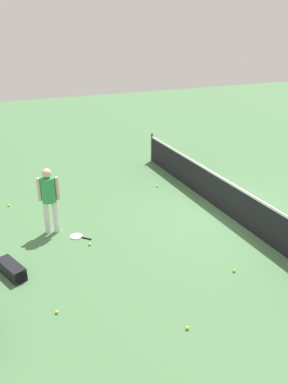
{
  "coord_description": "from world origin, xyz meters",
  "views": [
    {
      "loc": [
        7.72,
        -5.9,
        4.84
      ],
      "look_at": [
        -0.51,
        -2.3,
        0.9
      ],
      "focal_mm": 36.13,
      "sensor_mm": 36.0,
      "label": 1
    }
  ],
  "objects_px": {
    "player_near_side": "(49,195)",
    "tennis_racket_near_player": "(77,236)",
    "tennis_ball_midcourt": "(157,186)",
    "tennis_ball_stray_left": "(57,312)",
    "tennis_ball_stray_right": "(234,271)",
    "tennis_ball_by_net": "(9,205)",
    "tennis_ball_baseline": "(90,244)",
    "equipment_bag": "(12,270)",
    "tennis_ball_near_player": "(187,328)"
  },
  "relations": [
    {
      "from": "player_near_side",
      "to": "tennis_ball_near_player",
      "type": "xyz_separation_m",
      "value": [
        4.34,
        1.44,
        -0.98
      ]
    },
    {
      "from": "tennis_ball_baseline",
      "to": "tennis_ball_stray_left",
      "type": "relative_size",
      "value": 1.0
    },
    {
      "from": "tennis_ball_baseline",
      "to": "equipment_bag",
      "type": "relative_size",
      "value": 0.08
    },
    {
      "from": "tennis_racket_near_player",
      "to": "tennis_ball_midcourt",
      "type": "relative_size",
      "value": 8.17
    },
    {
      "from": "tennis_ball_baseline",
      "to": "tennis_ball_stray_right",
      "type": "xyz_separation_m",
      "value": [
        2.26,
        2.51,
        0.0
      ]
    },
    {
      "from": "player_near_side",
      "to": "tennis_ball_stray_right",
      "type": "distance_m",
      "value": 4.66
    },
    {
      "from": "player_near_side",
      "to": "tennis_racket_near_player",
      "type": "bearing_deg",
      "value": 45.11
    },
    {
      "from": "tennis_ball_near_player",
      "to": "tennis_ball_midcourt",
      "type": "bearing_deg",
      "value": 159.31
    },
    {
      "from": "equipment_bag",
      "to": "tennis_ball_by_net",
      "type": "bearing_deg",
      "value": 175.56
    },
    {
      "from": "tennis_ball_midcourt",
      "to": "tennis_ball_baseline",
      "type": "bearing_deg",
      "value": -49.37
    },
    {
      "from": "player_near_side",
      "to": "tennis_racket_near_player",
      "type": "distance_m",
      "value": 1.22
    },
    {
      "from": "player_near_side",
      "to": "tennis_ball_midcourt",
      "type": "bearing_deg",
      "value": 113.09
    },
    {
      "from": "tennis_ball_stray_right",
      "to": "tennis_ball_baseline",
      "type": "bearing_deg",
      "value": -132.02
    },
    {
      "from": "tennis_ball_stray_right",
      "to": "tennis_ball_midcourt",
      "type": "bearing_deg",
      "value": 174.22
    },
    {
      "from": "tennis_ball_near_player",
      "to": "equipment_bag",
      "type": "xyz_separation_m",
      "value": [
        -2.81,
        -2.57,
        0.11
      ]
    },
    {
      "from": "tennis_ball_baseline",
      "to": "equipment_bag",
      "type": "distance_m",
      "value": 1.88
    },
    {
      "from": "tennis_racket_near_player",
      "to": "tennis_ball_baseline",
      "type": "xyz_separation_m",
      "value": [
        0.51,
        0.17,
        0.02
      ]
    },
    {
      "from": "tennis_racket_near_player",
      "to": "tennis_ball_midcourt",
      "type": "height_order",
      "value": "tennis_ball_midcourt"
    },
    {
      "from": "player_near_side",
      "to": "tennis_ball_midcourt",
      "type": "distance_m",
      "value": 4.1
    },
    {
      "from": "player_near_side",
      "to": "tennis_ball_near_player",
      "type": "distance_m",
      "value": 4.67
    },
    {
      "from": "player_near_side",
      "to": "equipment_bag",
      "type": "bearing_deg",
      "value": -36.67
    },
    {
      "from": "tennis_ball_baseline",
      "to": "tennis_racket_near_player",
      "type": "bearing_deg",
      "value": -161.79
    },
    {
      "from": "player_near_side",
      "to": "tennis_ball_stray_left",
      "type": "xyz_separation_m",
      "value": [
        3.04,
        -0.54,
        -0.98
      ]
    },
    {
      "from": "equipment_bag",
      "to": "tennis_ball_stray_left",
      "type": "bearing_deg",
      "value": 21.41
    },
    {
      "from": "tennis_ball_midcourt",
      "to": "equipment_bag",
      "type": "relative_size",
      "value": 0.08
    },
    {
      "from": "tennis_ball_midcourt",
      "to": "tennis_ball_stray_left",
      "type": "xyz_separation_m",
      "value": [
        4.6,
        -4.21,
        0.0
      ]
    },
    {
      "from": "tennis_ball_by_net",
      "to": "tennis_ball_stray_right",
      "type": "distance_m",
      "value": 6.62
    },
    {
      "from": "tennis_racket_near_player",
      "to": "tennis_ball_stray_right",
      "type": "bearing_deg",
      "value": 44.0
    },
    {
      "from": "tennis_ball_baseline",
      "to": "equipment_bag",
      "type": "xyz_separation_m",
      "value": [
        0.52,
        -1.8,
        0.11
      ]
    },
    {
      "from": "tennis_ball_midcourt",
      "to": "tennis_ball_stray_left",
      "type": "height_order",
      "value": "same"
    },
    {
      "from": "tennis_ball_stray_left",
      "to": "tennis_racket_near_player",
      "type": "bearing_deg",
      "value": 157.71
    },
    {
      "from": "player_near_side",
      "to": "equipment_bag",
      "type": "relative_size",
      "value": 2.01
    },
    {
      "from": "tennis_ball_baseline",
      "to": "tennis_ball_stray_right",
      "type": "bearing_deg",
      "value": 47.98
    },
    {
      "from": "tennis_ball_midcourt",
      "to": "tennis_ball_stray_right",
      "type": "bearing_deg",
      "value": -5.78
    },
    {
      "from": "tennis_ball_stray_right",
      "to": "tennis_ball_by_net",
      "type": "bearing_deg",
      "value": -142.41
    },
    {
      "from": "tennis_ball_stray_left",
      "to": "player_near_side",
      "type": "bearing_deg",
      "value": 169.89
    },
    {
      "from": "tennis_racket_near_player",
      "to": "tennis_ball_stray_right",
      "type": "relative_size",
      "value": 8.17
    },
    {
      "from": "player_near_side",
      "to": "tennis_ball_stray_left",
      "type": "bearing_deg",
      "value": -10.11
    },
    {
      "from": "tennis_ball_near_player",
      "to": "tennis_ball_stray_right",
      "type": "distance_m",
      "value": 2.04
    },
    {
      "from": "tennis_racket_near_player",
      "to": "tennis_ball_by_net",
      "type": "distance_m",
      "value": 2.83
    },
    {
      "from": "tennis_ball_by_net",
      "to": "tennis_ball_stray_right",
      "type": "height_order",
      "value": "same"
    },
    {
      "from": "tennis_ball_by_net",
      "to": "tennis_ball_stray_right",
      "type": "bearing_deg",
      "value": 37.59
    },
    {
      "from": "tennis_ball_stray_left",
      "to": "equipment_bag",
      "type": "distance_m",
      "value": 1.63
    },
    {
      "from": "tennis_ball_by_net",
      "to": "equipment_bag",
      "type": "xyz_separation_m",
      "value": [
        3.5,
        -0.27,
        0.11
      ]
    },
    {
      "from": "tennis_ball_near_player",
      "to": "tennis_ball_by_net",
      "type": "distance_m",
      "value": 6.72
    },
    {
      "from": "tennis_ball_stray_left",
      "to": "tennis_ball_midcourt",
      "type": "bearing_deg",
      "value": 137.56
    },
    {
      "from": "tennis_ball_baseline",
      "to": "equipment_bag",
      "type": "height_order",
      "value": "equipment_bag"
    },
    {
      "from": "tennis_racket_near_player",
      "to": "tennis_ball_stray_left",
      "type": "relative_size",
      "value": 8.17
    },
    {
      "from": "equipment_bag",
      "to": "tennis_ball_midcourt",
      "type": "bearing_deg",
      "value": 122.75
    },
    {
      "from": "tennis_ball_stray_right",
      "to": "equipment_bag",
      "type": "relative_size",
      "value": 0.08
    }
  ]
}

